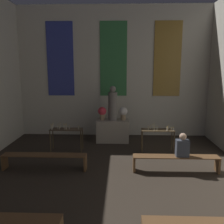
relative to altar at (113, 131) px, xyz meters
name	(u,v)px	position (x,y,z in m)	size (l,w,h in m)	color
wall_back	(113,72)	(0.00, 1.00, 2.31)	(8.22, 0.16, 5.45)	beige
altar	(113,131)	(0.00, 0.00, 0.00)	(1.28, 0.69, 0.88)	gray
statue	(113,105)	(0.00, 0.00, 1.06)	(0.35, 0.35, 1.35)	slate
flower_vase_left	(102,112)	(-0.42, 0.00, 0.75)	(0.33, 0.33, 0.52)	#937A5B
flower_vase_right	(123,112)	(0.42, 0.00, 0.75)	(0.33, 0.33, 0.52)	#937A5B
candle_rack_left	(66,132)	(-1.63, -1.14, 0.24)	(1.14, 0.43, 0.99)	#473823
candle_rack_right	(158,133)	(1.62, -1.15, 0.24)	(1.14, 0.43, 0.99)	#473823
pew_back_left	(45,158)	(-1.91, -2.83, -0.09)	(2.45, 0.36, 0.46)	brown
pew_back_right	(176,160)	(1.91, -2.83, -0.09)	(2.45, 0.36, 0.46)	brown
person_seated	(182,146)	(2.07, -2.83, 0.32)	(0.36, 0.24, 0.68)	#383D47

